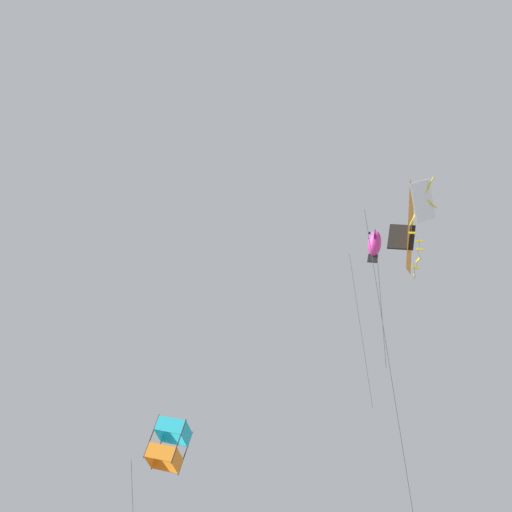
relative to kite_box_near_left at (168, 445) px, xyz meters
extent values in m
cube|color=#1EB2C6|center=(-0.28, -0.02, 0.53)|extent=(0.19, 0.83, 0.43)
cube|color=#1EB2C6|center=(0.51, 0.03, 0.31)|extent=(0.19, 0.83, 0.43)
cube|color=#1EB2C6|center=(0.14, -0.41, 0.42)|extent=(0.91, 0.08, 0.64)
cube|color=#1EB2C6|center=(0.09, 0.42, 0.42)|extent=(0.91, 0.08, 0.64)
cube|color=orange|center=(-0.50, -0.03, -0.27)|extent=(0.19, 0.83, 0.43)
cube|color=orange|center=(0.30, 0.02, -0.49)|extent=(0.19, 0.83, 0.43)
cube|color=orange|center=(-0.08, -0.42, -0.38)|extent=(0.91, 0.08, 0.64)
cube|color=orange|center=(-0.13, 0.41, -0.38)|extent=(0.91, 0.08, 0.64)
cylinder|color=#332D28|center=(-0.37, -0.44, 0.13)|extent=(0.38, 0.06, 1.29)
cylinder|color=#332D28|center=(-0.42, 0.39, 0.13)|extent=(0.38, 0.06, 1.29)
cylinder|color=#332D28|center=(0.43, -0.39, -0.09)|extent=(0.38, 0.06, 1.29)
cylinder|color=#332D28|center=(0.38, 0.44, -0.09)|extent=(0.38, 0.06, 1.29)
cube|color=white|center=(7.89, -4.05, 4.26)|extent=(0.61, 1.38, 1.41)
cylinder|color=yellow|center=(7.86, -4.05, 4.27)|extent=(0.85, 0.09, 1.52)
cylinder|color=yellow|center=(7.93, -4.05, 4.38)|extent=(0.66, 1.04, 0.03)
cylinder|color=#47474C|center=(7.48, -4.04, 3.37)|extent=(0.04, 0.01, 0.28)
cube|color=yellow|center=(7.48, -4.06, 3.23)|extent=(0.17, 0.06, 0.06)
cylinder|color=#47474C|center=(7.55, -4.05, 3.09)|extent=(0.04, 0.15, 0.28)
cube|color=yellow|center=(7.62, -4.03, 2.96)|extent=(0.17, 0.07, 0.06)
cylinder|color=#47474C|center=(7.61, -4.04, 2.82)|extent=(0.03, 0.03, 0.28)
cube|color=yellow|center=(7.60, -4.05, 2.68)|extent=(0.17, 0.07, 0.06)
cylinder|color=#47474C|center=(7.55, -4.02, 2.54)|extent=(0.07, 0.09, 0.28)
cube|color=yellow|center=(7.51, -3.99, 2.41)|extent=(0.11, 0.15, 0.06)
cylinder|color=#47474C|center=(7.46, -4.02, 2.27)|extent=(0.08, 0.11, 0.28)
cube|color=yellow|center=(7.41, -4.06, 2.13)|extent=(0.16, 0.09, 0.06)
cylinder|color=#47474C|center=(7.38, -4.06, 2.00)|extent=(0.01, 0.08, 0.28)
cube|color=yellow|center=(7.35, -4.06, 1.86)|extent=(0.03, 0.17, 0.06)
cylinder|color=#47474C|center=(6.50, -3.90, -0.77)|extent=(0.27, 1.96, 8.56)
pyramid|color=orange|center=(7.56, -0.58, 6.17)|extent=(0.67, 3.34, 2.09)
cube|color=black|center=(7.32, -0.60, 5.95)|extent=(0.98, 0.11, 1.10)
cube|color=black|center=(7.73, -0.58, 7.06)|extent=(0.14, 0.83, 0.23)
cylinder|color=#47474C|center=(6.44, -0.69, 3.50)|extent=(0.21, 1.87, 3.26)
ellipsoid|color=#DB2D93|center=(6.44, 2.55, 8.34)|extent=(0.74, 0.62, 1.23)
cube|color=black|center=(6.49, 2.26, 8.48)|extent=(0.11, 0.42, 0.26)
cube|color=black|center=(6.44, 2.85, 8.48)|extent=(0.11, 0.42, 0.26)
cube|color=black|center=(6.31, 2.54, 7.67)|extent=(0.42, 0.07, 0.42)
sphere|color=black|center=(6.31, 2.38, 8.75)|extent=(0.11, 0.10, 0.11)
sphere|color=black|center=(6.28, 2.69, 8.75)|extent=(0.11, 0.10, 0.11)
cylinder|color=#47474C|center=(5.62, 2.63, 4.88)|extent=(0.20, 1.36, 5.38)
camera|label=1|loc=(6.66, -19.06, -9.01)|focal=52.57mm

